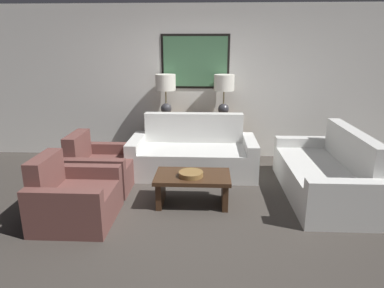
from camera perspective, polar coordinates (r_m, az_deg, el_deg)
name	(u,v)px	position (r m, az deg, el deg)	size (l,w,h in m)	color
ground_plane	(187,218)	(4.18, -0.82, -12.19)	(20.00, 20.00, 0.00)	#3D3833
back_wall	(195,83)	(6.16, 0.56, 10.16)	(8.04, 0.12, 2.65)	silver
console_table	(195,138)	(6.06, 0.44, 1.07)	(1.50, 0.39, 0.80)	brown
table_lamp_left	(166,87)	(5.93, -4.41, 9.38)	(0.34, 0.34, 0.71)	#333338
table_lamp_right	(224,88)	(5.89, 5.35, 9.31)	(0.34, 0.34, 0.71)	#333338
couch_by_back_wall	(193,155)	(5.46, 0.15, -1.82)	(1.97, 0.92, 0.91)	silver
couch_by_side	(325,175)	(4.98, 21.31, -4.81)	(0.92, 1.97, 0.91)	silver
coffee_table	(193,183)	(4.39, 0.10, -6.56)	(0.95, 0.57, 0.40)	#3D2616
decorative_bowl	(191,174)	(4.29, -0.18, -5.04)	(0.31, 0.31, 0.06)	olive
armchair_near_back_wall	(100,169)	(5.09, -15.13, -4.07)	(0.85, 0.90, 0.79)	brown
armchair_near_camera	(74,199)	(4.24, -19.13, -8.68)	(0.85, 0.90, 0.79)	brown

